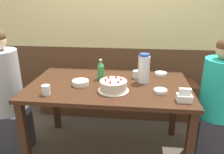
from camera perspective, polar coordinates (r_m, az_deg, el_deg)
ground_plane at (r=2.35m, az=-0.70°, el=-18.70°), size 12.00×12.00×0.00m
back_wall at (r=2.89m, az=1.84°, el=15.60°), size 4.80×0.04×2.50m
bench_seat at (r=2.93m, az=1.27°, el=-4.96°), size 2.00×0.38×0.47m
dining_table at (r=2.01m, az=-0.78°, el=-4.15°), size 1.44×0.85×0.73m
birthday_cake at (r=1.82m, az=0.34°, el=-2.29°), size 0.26×0.26×0.11m
water_pitcher at (r=2.00m, az=8.32°, el=2.24°), size 0.11×0.11×0.27m
soju_bottle at (r=2.08m, az=-2.96°, el=1.89°), size 0.06×0.06×0.19m
napkin_holder at (r=1.72m, az=18.38°, el=-4.91°), size 0.11×0.08×0.11m
bowl_soup_white at (r=1.84m, az=12.55°, el=-3.60°), size 0.11×0.11×0.03m
bowl_rice_small at (r=2.24m, az=12.61°, el=0.79°), size 0.12×0.12×0.03m
bowl_side_dish at (r=1.97m, az=-8.22°, el=-1.47°), size 0.15×0.15×0.04m
glass_water_tall at (r=1.83m, az=-16.84°, el=-3.27°), size 0.07×0.07×0.08m
glass_tumbler_short at (r=2.13m, az=6.41°, el=0.71°), size 0.07×0.07×0.07m
person_teal_shirt at (r=2.29m, az=-26.23°, el=-4.70°), size 0.34×0.33×1.23m
person_pale_blue_shirt at (r=2.20m, az=25.78°, el=-6.83°), size 0.34×0.32×1.17m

